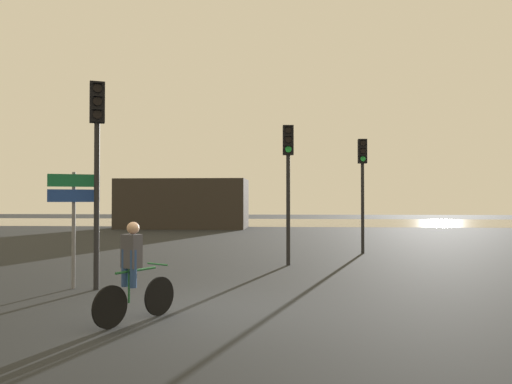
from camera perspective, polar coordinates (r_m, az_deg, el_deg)
The scene contains 8 objects.
ground_plane at distance 9.22m, azimuth -5.44°, elevation -13.28°, with size 120.00×120.00×0.00m, color black.
water_strip at distance 44.94m, azimuth 2.15°, elevation -3.46°, with size 80.00×16.00×0.01m, color gray.
distant_building at distance 35.70m, azimuth -8.30°, elevation -1.33°, with size 8.94×4.00×3.46m, color #2D2823.
traffic_light_center at distance 15.19m, azimuth 3.70°, elevation 2.80°, with size 0.34×0.35×4.25m.
traffic_light_far_right at distance 18.91m, azimuth 12.08°, elevation 2.06°, with size 0.32×0.34×4.24m.
traffic_light_near_left at distance 11.61m, azimuth -17.72°, elevation 5.09°, with size 0.39×0.41×4.59m.
direction_sign_post at distance 11.84m, azimuth -20.11°, elevation -1.73°, with size 1.02×0.47×2.60m.
cyclist at distance 8.37m, azimuth -13.86°, elevation -8.81°, with size 0.89×1.50×1.62m.
Camera 1 is at (1.48, -8.88, 1.97)m, focal length 35.00 mm.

